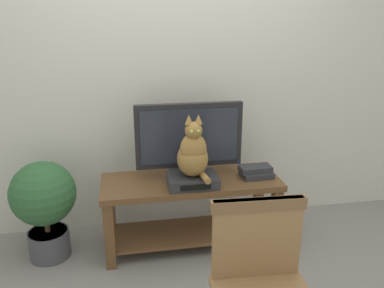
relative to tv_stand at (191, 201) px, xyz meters
The scene contains 8 objects.
back_wall 1.14m from the tv_stand, 98.13° to the left, with size 7.00×0.12×2.80m, color beige.
tv_stand is the anchor object (origin of this frame).
tv 0.47m from the tv_stand, 89.98° to the left, with size 0.79×0.20×0.56m.
media_box 0.24m from the tv_stand, 93.60° to the right, with size 0.35×0.24×0.08m.
cat 0.44m from the tv_stand, 92.71° to the right, with size 0.22×0.29×0.45m.
wooden_chair 1.18m from the tv_stand, 83.31° to the right, with size 0.49×0.49×0.88m.
book_stack 0.53m from the tv_stand, ahead, with size 0.25×0.18×0.09m.
potted_plant 1.05m from the tv_stand, behind, with size 0.46×0.46×0.74m.
Camera 1 is at (-0.40, -1.97, 1.71)m, focal length 36.67 mm.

